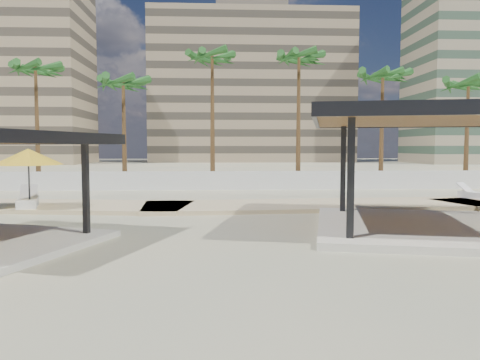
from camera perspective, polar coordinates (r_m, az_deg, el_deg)
name	(u,v)px	position (r m, az deg, el deg)	size (l,w,h in m)	color
ground	(306,236)	(14.68, 8.04, -6.82)	(200.00, 200.00, 0.00)	#C9B485
promenade	(317,204)	(22.49, 9.32, -2.91)	(44.45, 7.97, 0.24)	#C6B284
boundary_wall	(259,180)	(30.35, 2.28, -0.05)	(56.00, 0.30, 1.20)	silver
building_mid	(250,88)	(93.11, 1.25, 11.11)	(38.00, 16.00, 30.40)	#847259
pavilion_central	(434,160)	(16.43, 22.61, 2.27)	(9.27, 9.27, 3.91)	beige
umbrella_b	(28,157)	(21.47, -24.40, 2.56)	(3.58, 3.58, 2.51)	beige
lounger_a	(28,201)	(22.35, -24.44, -2.40)	(1.41, 2.45, 0.88)	white
lounger_c	(477,195)	(26.33, 26.96, -1.63)	(1.53, 2.05, 0.75)	white
palm_b	(36,74)	(35.41, -23.66, 11.78)	(3.00, 3.00, 8.88)	brown
palm_c	(123,87)	(33.10, -14.05, 10.94)	(3.00, 3.00, 7.90)	brown
palm_d	(212,63)	(33.57, -3.41, 14.10)	(3.00, 3.00, 9.83)	brown
palm_e	(299,63)	(33.57, 7.20, 13.97)	(3.00, 3.00, 9.77)	brown
palm_f	(383,80)	(35.12, 17.01, 11.56)	(3.00, 3.00, 8.59)	brown
palm_g	(468,88)	(37.14, 26.07, 10.01)	(3.00, 3.00, 7.98)	brown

